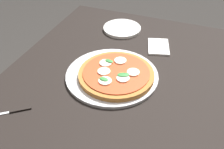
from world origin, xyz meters
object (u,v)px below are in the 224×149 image
dining_table (118,110)px  serving_tray (112,75)px  plate_white (122,29)px  napkin (158,47)px  knife (13,111)px  pizza (116,74)px

dining_table → serving_tray: size_ratio=3.37×
plate_white → serving_tray: bearing=13.6°
napkin → knife: size_ratio=0.96×
napkin → serving_tray: bearing=-23.6°
serving_tray → plate_white: plate_white is taller
dining_table → knife: size_ratio=8.77×
dining_table → pizza: size_ratio=4.18×
dining_table → plate_white: bearing=-162.2°
serving_tray → pizza: 0.03m
serving_tray → plate_white: (-0.36, -0.09, 0.00)m
napkin → knife: 0.66m
plate_white → knife: size_ratio=1.35×
pizza → knife: size_ratio=2.10×
plate_white → dining_table: bearing=17.8°
dining_table → napkin: napkin is taller
serving_tray → knife: bearing=-39.1°
napkin → plate_white: bearing=-114.3°
pizza → knife: pizza is taller
serving_tray → knife: serving_tray is taller
dining_table → knife: knife is taller
pizza → plate_white: (-0.37, -0.11, -0.02)m
dining_table → serving_tray: bearing=-137.7°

